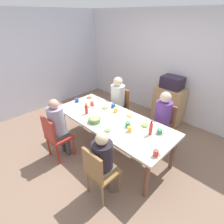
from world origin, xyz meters
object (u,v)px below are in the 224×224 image
at_px(person_1, 103,159).
at_px(cup_0, 116,110).
at_px(dining_table, 112,122).
at_px(chair_1, 99,171).
at_px(chair_0, 55,136).
at_px(person_3, 117,97).
at_px(person_0, 58,124).
at_px(cup_5, 160,131).
at_px(plate_5, 145,126).
at_px(cup_7, 130,129).
at_px(side_cabinet, 168,105).
at_px(cup_1, 77,100).
at_px(cup_3, 92,104).
at_px(chair_2, 163,123).
at_px(plate_2, 108,131).
at_px(cup_2, 113,106).
at_px(plate_3, 130,116).
at_px(bowl_0, 94,120).
at_px(cup_4, 156,153).
at_px(bottle_0, 151,128).
at_px(cup_6, 128,125).
at_px(plate_0, 105,108).
at_px(plate_1, 87,107).
at_px(plate_4, 89,98).
at_px(bottle_1, 86,109).
at_px(microwave, 172,82).
at_px(person_2, 162,115).

bearing_deg(person_1, cup_0, 125.42).
bearing_deg(dining_table, chair_1, -55.78).
relative_size(chair_0, person_3, 0.73).
xyz_separation_m(person_0, cup_5, (1.47, 1.01, 0.06)).
distance_m(plate_5, cup_0, 0.72).
bearing_deg(person_1, cup_7, 98.76).
bearing_deg(plate_5, side_cabinet, 103.33).
height_order(chair_1, cup_1, chair_1).
bearing_deg(cup_3, person_1, -34.39).
distance_m(chair_2, plate_5, 0.70).
xyz_separation_m(chair_0, chair_1, (1.19, 0.00, 0.00)).
relative_size(plate_2, cup_7, 1.89).
xyz_separation_m(cup_1, cup_2, (0.76, 0.37, -0.00)).
distance_m(chair_1, cup_5, 1.16).
height_order(dining_table, cup_1, cup_1).
height_order(cup_0, cup_5, cup_0).
height_order(chair_2, plate_3, chair_2).
relative_size(plate_5, cup_2, 1.91).
distance_m(bowl_0, cup_7, 0.68).
distance_m(chair_2, cup_2, 1.08).
relative_size(person_3, cup_2, 10.04).
distance_m(cup_4, bottle_0, 0.51).
height_order(chair_1, person_1, person_1).
distance_m(plate_3, side_cabinet, 1.55).
xyz_separation_m(person_0, cup_3, (-0.09, 0.88, 0.07)).
xyz_separation_m(cup_7, side_cabinet, (-0.29, 1.91, -0.33)).
relative_size(plate_3, cup_2, 1.94).
height_order(chair_2, cup_7, chair_2).
distance_m(dining_table, cup_6, 0.39).
distance_m(plate_0, cup_0, 0.26).
bearing_deg(chair_0, person_1, 4.43).
bearing_deg(side_cabinet, cup_1, -124.55).
distance_m(chair_0, bowl_0, 0.78).
relative_size(plate_1, plate_4, 0.91).
bearing_deg(plate_1, cup_7, -1.87).
bearing_deg(person_3, side_cabinet, 52.47).
bearing_deg(plate_1, bottle_1, -39.25).
bearing_deg(person_0, plate_5, 40.48).
height_order(bowl_0, cup_6, bowl_0).
height_order(cup_5, microwave, microwave).
bearing_deg(chair_0, plate_5, 42.96).
xyz_separation_m(person_1, cup_5, (0.27, 1.01, 0.10)).
bearing_deg(cup_7, cup_6, 140.47).
bearing_deg(cup_0, chair_1, -56.87).
height_order(chair_1, cup_2, chair_1).
bearing_deg(plate_1, bowl_0, -24.92).
relative_size(plate_0, cup_1, 1.99).
bearing_deg(cup_7, cup_4, -17.24).
height_order(chair_0, person_3, person_3).
height_order(person_2, bowl_0, person_2).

